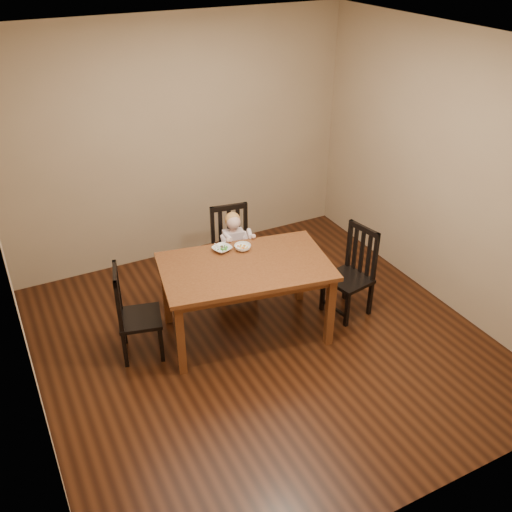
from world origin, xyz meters
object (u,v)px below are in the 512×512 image
dining_table (245,273)px  toddler (234,245)px  chair_child (233,253)px  chair_left (134,314)px  bowl_veg (243,247)px  chair_right (352,273)px  bowl_peas (222,249)px

dining_table → toddler: 0.72m
chair_child → chair_left: 1.35m
toddler → bowl_veg: 0.48m
dining_table → chair_child: chair_child is taller
toddler → chair_right: bearing=146.1°
chair_left → chair_right: (2.12, -0.33, 0.01)m
dining_table → bowl_peas: (-0.09, 0.32, 0.11)m
chair_right → bowl_veg: bearing=57.2°
chair_right → bowl_veg: size_ratio=5.90×
chair_child → bowl_veg: 0.59m
toddler → bowl_veg: same height
dining_table → toddler: (0.20, 0.68, -0.10)m
dining_table → chair_right: chair_right is taller
chair_left → bowl_peas: bearing=112.9°
chair_child → bowl_peas: bearing=63.0°
chair_left → bowl_peas: 1.01m
dining_table → bowl_veg: size_ratio=10.60×
bowl_peas → bowl_veg: 0.20m
chair_left → bowl_peas: size_ratio=5.27×
chair_child → chair_right: (0.89, -0.88, -0.01)m
dining_table → bowl_veg: (0.10, 0.26, 0.11)m
chair_left → toddler: size_ratio=1.91×
chair_right → bowl_veg: chair_right is taller
toddler → bowl_veg: (-0.10, -0.42, 0.21)m
chair_child → bowl_veg: (-0.11, -0.47, 0.33)m
dining_table → bowl_veg: 0.30m
chair_left → toddler: chair_left is taller
chair_right → toddler: chair_right is taller
chair_child → toddler: 0.13m
toddler → bowl_peas: (-0.29, -0.35, 0.21)m
chair_left → bowl_veg: size_ratio=5.76×
chair_child → chair_right: chair_child is taller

